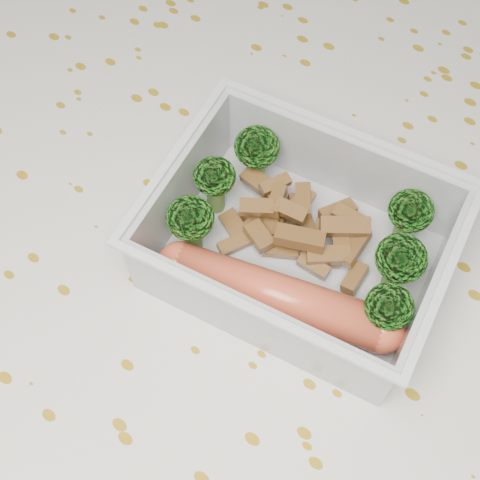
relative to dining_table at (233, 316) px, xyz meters
The scene contains 7 objects.
ground_plane 0.67m from the dining_table, ahead, with size 4.00×4.00×0.00m, color olive.
dining_table is the anchor object (origin of this frame).
tablecloth 0.05m from the dining_table, ahead, with size 1.46×0.96×0.19m.
lunch_container 0.12m from the dining_table, 39.65° to the left, with size 0.20×0.17×0.06m.
broccoli_florets 0.13m from the dining_table, 50.88° to the left, with size 0.16×0.12×0.05m.
meat_pile 0.12m from the dining_table, 60.24° to the left, with size 0.11×0.08×0.03m.
sausage 0.12m from the dining_table, 11.51° to the right, with size 0.15×0.07×0.03m.
Camera 1 is at (0.13, -0.15, 1.15)m, focal length 50.00 mm.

